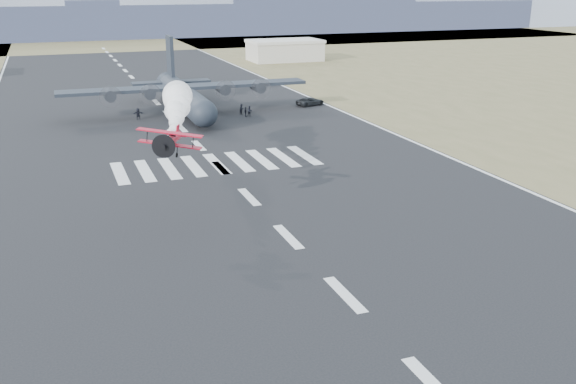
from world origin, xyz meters
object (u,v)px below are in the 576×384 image
crew_c (196,119)px  crew_g (200,119)px  support_vehicle (310,101)px  crew_d (246,112)px  aerobatic_biplane (171,140)px  crew_a (206,115)px  crew_b (250,111)px  crew_f (138,114)px  crew_h (242,109)px  crew_e (196,113)px  hangar_right (285,50)px  transport_aircraft (184,94)px

crew_c → crew_g: 1.03m
support_vehicle → crew_d: 15.32m
aerobatic_biplane → crew_g: (12.32, 42.65, -7.21)m
crew_a → crew_b: crew_b is taller
crew_d → crew_f: 17.95m
support_vehicle → crew_b: size_ratio=2.95×
aerobatic_biplane → crew_h: aerobatic_biplane is taller
crew_a → crew_e: (-1.10, 2.25, -0.02)m
hangar_right → crew_f: 85.95m
hangar_right → crew_f: bearing=-126.8°
crew_a → crew_c: 3.90m
crew_g → crew_d: bearing=-59.6°
hangar_right → crew_c: 88.02m
crew_b → crew_g: bearing=-170.5°
aerobatic_biplane → support_vehicle: bearing=68.3°
crew_a → transport_aircraft: bearing=162.9°
crew_f → transport_aircraft: bearing=21.5°
hangar_right → transport_aircraft: transport_aircraft is taller
support_vehicle → crew_f: 31.77m
crew_a → crew_g: size_ratio=0.97×
crew_a → crew_g: 2.93m
crew_c → crew_d: bearing=86.9°
support_vehicle → crew_h: size_ratio=2.91×
transport_aircraft → crew_e: size_ratio=25.99×
hangar_right → crew_e: size_ratio=12.53×
transport_aircraft → aerobatic_biplane: bearing=-102.0°
hangar_right → transport_aircraft: 78.45m
crew_a → crew_f: size_ratio=0.90×
crew_b → crew_h: 2.20m
hangar_right → crew_f: size_ratio=10.92×
crew_g → crew_f: bearing=61.8°
aerobatic_biplane → transport_aircraft: 54.54m
crew_a → crew_g: bearing=-62.7°
crew_b → crew_c: crew_b is taller
aerobatic_biplane → crew_g: 44.97m
support_vehicle → crew_f: bearing=76.8°
crew_a → crew_b: (7.74, 0.40, 0.08)m
hangar_right → crew_g: (-42.49, -76.00, -2.14)m
aerobatic_biplane → crew_b: aerobatic_biplane is taller
aerobatic_biplane → transport_aircraft: transport_aircraft is taller
aerobatic_biplane → crew_f: 50.43m
crew_e → crew_g: size_ratio=0.94×
crew_a → crew_c: (-2.37, -3.09, 0.07)m
transport_aircraft → crew_a: bearing=-75.2°
crew_d → crew_e: bearing=108.1°
transport_aircraft → crew_c: bearing=-91.4°
crew_f → crew_h: (17.35, -2.22, -0.00)m
crew_e → crew_f: 9.66m
crew_a → crew_e: 2.50m
crew_b → crew_f: bearing=158.9°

